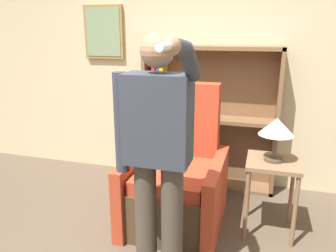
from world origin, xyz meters
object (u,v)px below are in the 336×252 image
(person_standing, at_px, (157,151))
(bookcase, at_px, (196,119))
(armchair, at_px, (177,182))
(table_lamp, at_px, (276,129))
(side_table, at_px, (272,174))

(person_standing, bearing_deg, bookcase, 92.81)
(armchair, relative_size, person_standing, 0.74)
(person_standing, relative_size, table_lamp, 4.64)
(person_standing, height_order, table_lamp, person_standing)
(bookcase, bearing_deg, table_lamp, -43.98)
(side_table, distance_m, table_lamp, 0.41)
(side_table, bearing_deg, bookcase, 136.02)
(person_standing, bearing_deg, side_table, 48.27)
(bookcase, relative_size, table_lamp, 4.26)
(person_standing, xyz_separation_m, side_table, (0.75, 0.85, -0.44))
(bookcase, height_order, table_lamp, bookcase)
(bookcase, height_order, person_standing, person_standing)
(bookcase, relative_size, side_table, 2.35)
(armchair, distance_m, table_lamp, 1.01)
(bookcase, distance_m, armchair, 0.94)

